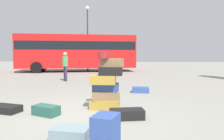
{
  "coord_description": "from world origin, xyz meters",
  "views": [
    {
      "loc": [
        1.14,
        -4.82,
        1.42
      ],
      "look_at": [
        0.41,
        2.32,
        0.9
      ],
      "focal_mm": 32.46,
      "sensor_mm": 36.0,
      "label": 1
    }
  ],
  "objects_px": {
    "suitcase_navy_foreground_far": "(106,137)",
    "suitcase_tower": "(106,85)",
    "suitcase_teal_left_side": "(46,110)",
    "person_bearded_onlooker": "(65,64)",
    "suitcase_black_right_side": "(127,114)",
    "suitcase_black_upright_blue": "(6,109)",
    "parked_bus": "(78,51)",
    "lamp_post": "(88,29)",
    "suitcase_slate_white_trunk": "(71,133)",
    "suitcase_navy_foreground_near": "(140,90)"
  },
  "relations": [
    {
      "from": "suitcase_slate_white_trunk",
      "to": "suitcase_teal_left_side",
      "type": "distance_m",
      "value": 1.62
    },
    {
      "from": "suitcase_black_upright_blue",
      "to": "suitcase_navy_foreground_near",
      "type": "bearing_deg",
      "value": 54.4
    },
    {
      "from": "suitcase_navy_foreground_near",
      "to": "suitcase_black_upright_blue",
      "type": "bearing_deg",
      "value": -136.69
    },
    {
      "from": "person_bearded_onlooker",
      "to": "suitcase_slate_white_trunk",
      "type": "bearing_deg",
      "value": -18.38
    },
    {
      "from": "suitcase_navy_foreground_far",
      "to": "lamp_post",
      "type": "xyz_separation_m",
      "value": [
        -3.83,
        15.93,
        3.58
      ]
    },
    {
      "from": "suitcase_navy_foreground_far",
      "to": "suitcase_navy_foreground_near",
      "type": "relative_size",
      "value": 0.97
    },
    {
      "from": "suitcase_teal_left_side",
      "to": "person_bearded_onlooker",
      "type": "relative_size",
      "value": 0.39
    },
    {
      "from": "person_bearded_onlooker",
      "to": "lamp_post",
      "type": "relative_size",
      "value": 0.27
    },
    {
      "from": "suitcase_navy_foreground_far",
      "to": "suitcase_teal_left_side",
      "type": "distance_m",
      "value": 2.53
    },
    {
      "from": "parked_bus",
      "to": "lamp_post",
      "type": "height_order",
      "value": "lamp_post"
    },
    {
      "from": "suitcase_navy_foreground_far",
      "to": "suitcase_black_upright_blue",
      "type": "xyz_separation_m",
      "value": [
        -2.8,
        2.02,
        -0.22
      ]
    },
    {
      "from": "suitcase_teal_left_side",
      "to": "parked_bus",
      "type": "relative_size",
      "value": 0.06
    },
    {
      "from": "suitcase_slate_white_trunk",
      "to": "person_bearded_onlooker",
      "type": "relative_size",
      "value": 0.39
    },
    {
      "from": "lamp_post",
      "to": "parked_bus",
      "type": "bearing_deg",
      "value": -120.84
    },
    {
      "from": "suitcase_navy_foreground_far",
      "to": "suitcase_tower",
      "type": "bearing_deg",
      "value": 111.19
    },
    {
      "from": "suitcase_teal_left_side",
      "to": "lamp_post",
      "type": "relative_size",
      "value": 0.11
    },
    {
      "from": "suitcase_slate_white_trunk",
      "to": "parked_bus",
      "type": "bearing_deg",
      "value": 108.67
    },
    {
      "from": "suitcase_tower",
      "to": "suitcase_navy_foreground_near",
      "type": "relative_size",
      "value": 2.37
    },
    {
      "from": "suitcase_tower",
      "to": "suitcase_black_right_side",
      "type": "distance_m",
      "value": 1.13
    },
    {
      "from": "suitcase_navy_foreground_near",
      "to": "person_bearded_onlooker",
      "type": "relative_size",
      "value": 0.4
    },
    {
      "from": "suitcase_slate_white_trunk",
      "to": "suitcase_tower",
      "type": "bearing_deg",
      "value": 83.93
    },
    {
      "from": "suitcase_teal_left_side",
      "to": "suitcase_slate_white_trunk",
      "type": "bearing_deg",
      "value": -31.14
    },
    {
      "from": "parked_bus",
      "to": "lamp_post",
      "type": "bearing_deg",
      "value": 45.19
    },
    {
      "from": "suitcase_black_upright_blue",
      "to": "suitcase_black_right_side",
      "type": "bearing_deg",
      "value": 8.37
    },
    {
      "from": "suitcase_navy_foreground_far",
      "to": "suitcase_slate_white_trunk",
      "type": "xyz_separation_m",
      "value": [
        -0.68,
        0.61,
        -0.21
      ]
    },
    {
      "from": "suitcase_tower",
      "to": "suitcase_navy_foreground_near",
      "type": "xyz_separation_m",
      "value": [
        0.99,
        2.49,
        -0.54
      ]
    },
    {
      "from": "suitcase_teal_left_side",
      "to": "person_bearded_onlooker",
      "type": "distance_m",
      "value": 6.47
    },
    {
      "from": "suitcase_navy_foreground_near",
      "to": "person_bearded_onlooker",
      "type": "xyz_separation_m",
      "value": [
        -3.98,
        2.97,
        0.86
      ]
    },
    {
      "from": "suitcase_navy_foreground_far",
      "to": "suitcase_black_right_side",
      "type": "height_order",
      "value": "suitcase_navy_foreground_far"
    },
    {
      "from": "suitcase_teal_left_side",
      "to": "lamp_post",
      "type": "height_order",
      "value": "lamp_post"
    },
    {
      "from": "suitcase_navy_foreground_near",
      "to": "lamp_post",
      "type": "distance_m",
      "value": 12.31
    },
    {
      "from": "suitcase_black_upright_blue",
      "to": "suitcase_black_right_side",
      "type": "xyz_separation_m",
      "value": [
        3.03,
        -0.22,
        0.02
      ]
    },
    {
      "from": "suitcase_slate_white_trunk",
      "to": "parked_bus",
      "type": "height_order",
      "value": "parked_bus"
    },
    {
      "from": "person_bearded_onlooker",
      "to": "parked_bus",
      "type": "distance_m",
      "value": 6.9
    },
    {
      "from": "person_bearded_onlooker",
      "to": "lamp_post",
      "type": "bearing_deg",
      "value": 145.89
    },
    {
      "from": "suitcase_slate_white_trunk",
      "to": "lamp_post",
      "type": "xyz_separation_m",
      "value": [
        -3.15,
        15.33,
        3.79
      ]
    },
    {
      "from": "suitcase_tower",
      "to": "person_bearded_onlooker",
      "type": "xyz_separation_m",
      "value": [
        -2.98,
        5.46,
        0.32
      ]
    },
    {
      "from": "suitcase_black_upright_blue",
      "to": "lamp_post",
      "type": "distance_m",
      "value": 14.46
    },
    {
      "from": "lamp_post",
      "to": "suitcase_navy_foreground_near",
      "type": "bearing_deg",
      "value": -67.48
    },
    {
      "from": "suitcase_tower",
      "to": "suitcase_black_upright_blue",
      "type": "xyz_separation_m",
      "value": [
        -2.47,
        -0.6,
        -0.55
      ]
    },
    {
      "from": "suitcase_teal_left_side",
      "to": "parked_bus",
      "type": "bearing_deg",
      "value": 122.79
    },
    {
      "from": "suitcase_black_right_side",
      "to": "lamp_post",
      "type": "bearing_deg",
      "value": 93.53
    },
    {
      "from": "suitcase_tower",
      "to": "suitcase_black_right_side",
      "type": "relative_size",
      "value": 2.0
    },
    {
      "from": "suitcase_navy_foreground_far",
      "to": "lamp_post",
      "type": "distance_m",
      "value": 16.77
    },
    {
      "from": "suitcase_black_upright_blue",
      "to": "suitcase_navy_foreground_near",
      "type": "distance_m",
      "value": 4.64
    },
    {
      "from": "suitcase_navy_foreground_near",
      "to": "suitcase_teal_left_side",
      "type": "xyz_separation_m",
      "value": [
        -2.35,
        -3.23,
        0.02
      ]
    },
    {
      "from": "suitcase_black_right_side",
      "to": "suitcase_slate_white_trunk",
      "type": "bearing_deg",
      "value": -140.09
    },
    {
      "from": "suitcase_slate_white_trunk",
      "to": "suitcase_teal_left_side",
      "type": "height_order",
      "value": "suitcase_teal_left_side"
    },
    {
      "from": "suitcase_black_upright_blue",
      "to": "person_bearded_onlooker",
      "type": "height_order",
      "value": "person_bearded_onlooker"
    },
    {
      "from": "suitcase_teal_left_side",
      "to": "parked_bus",
      "type": "height_order",
      "value": "parked_bus"
    }
  ]
}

